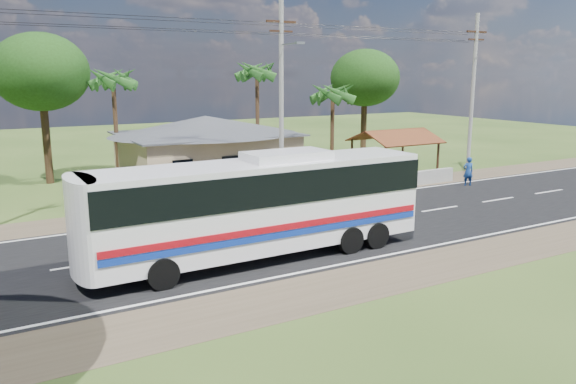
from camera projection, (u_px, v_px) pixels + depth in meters
name	position (u px, v px, depth m)	size (l,w,h in m)	color
ground	(293.00, 232.00, 25.38)	(120.00, 120.00, 0.00)	#2B4518
road	(293.00, 232.00, 25.37)	(120.00, 16.00, 0.03)	black
house	(206.00, 143.00, 36.37)	(12.40, 10.00, 5.00)	tan
waiting_shed	(395.00, 138.00, 38.33)	(5.20, 4.48, 3.35)	#371F14
concrete_barrier	(411.00, 179.00, 35.85)	(7.00, 0.30, 0.90)	#9E9E99
utility_poles	(276.00, 97.00, 30.99)	(32.80, 2.22, 11.00)	#9E9E99
palm_near	(333.00, 94.00, 38.15)	(2.80, 2.80, 6.70)	#47301E
palm_mid	(257.00, 72.00, 39.98)	(2.80, 2.80, 8.20)	#47301E
palm_far	(113.00, 80.00, 35.67)	(2.80, 2.80, 7.70)	#47301E
tree_behind_house	(41.00, 73.00, 35.35)	(6.00, 6.00, 9.61)	#47301E
tree_behind_shed	(365.00, 78.00, 45.35)	(5.60, 5.60, 9.02)	#47301E
coach_bus	(262.00, 199.00, 21.42)	(13.26, 2.99, 4.11)	silver
motorcycle	(288.00, 190.00, 32.76)	(0.54, 1.54, 0.81)	black
person	(468.00, 171.00, 35.83)	(0.67, 0.44, 1.85)	navy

